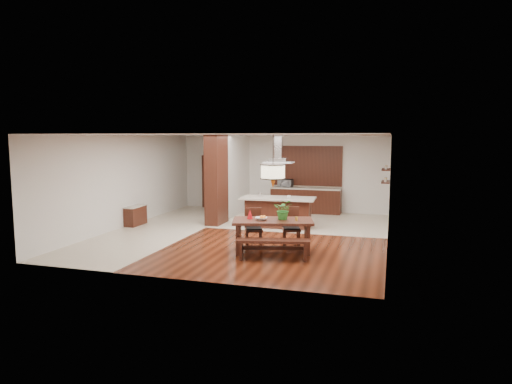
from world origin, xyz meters
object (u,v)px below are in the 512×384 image
(dining_table, at_px, (273,228))
(island_cup, at_px, (289,197))
(dining_chair_left, at_px, (254,228))
(kitchen_island, at_px, (278,212))
(hallway_console, at_px, (135,216))
(range_hood, at_px, (279,149))
(dining_bench, at_px, (273,250))
(foliage_plant, at_px, (284,210))
(pendant_lantern, at_px, (273,161))
(microwave, at_px, (285,183))
(dining_chair_right, at_px, (291,227))
(fruit_bowl, at_px, (261,219))

(dining_table, bearing_deg, island_cup, 94.91)
(dining_chair_left, distance_m, kitchen_island, 2.63)
(hallway_console, distance_m, range_hood, 5.07)
(hallway_console, xyz_separation_m, dining_bench, (5.28, -2.73, -0.08))
(hallway_console, bearing_deg, foliage_plant, -20.11)
(hallway_console, distance_m, pendant_lantern, 5.82)
(dining_table, bearing_deg, microwave, 100.09)
(dining_bench, distance_m, dining_chair_right, 1.41)
(dining_chair_left, distance_m, microwave, 5.65)
(dining_chair_left, distance_m, foliage_plant, 1.10)
(dining_chair_left, distance_m, island_cup, 2.58)
(dining_table, height_order, dining_chair_left, dining_chair_left)
(dining_chair_right, distance_m, range_hood, 3.22)
(foliage_plant, relative_size, fruit_bowl, 1.70)
(range_hood, bearing_deg, dining_chair_left, -90.17)
(pendant_lantern, height_order, island_cup, pendant_lantern)
(hallway_console, relative_size, island_cup, 7.83)
(hallway_console, distance_m, microwave, 5.72)
(dining_bench, height_order, pendant_lantern, pendant_lantern)
(dining_table, distance_m, foliage_plant, 0.54)
(hallway_console, height_order, foliage_plant, foliage_plant)
(hallway_console, xyz_separation_m, microwave, (4.02, 4.00, 0.78))
(dining_bench, distance_m, dining_chair_left, 1.41)
(kitchen_island, bearing_deg, island_cup, -23.29)
(foliage_plant, bearing_deg, kitchen_island, 106.15)
(dining_chair_right, height_order, range_hood, range_hood)
(hallway_console, distance_m, dining_chair_right, 5.58)
(dining_chair_left, distance_m, pendant_lantern, 1.91)
(dining_table, bearing_deg, range_hood, 101.32)
(range_hood, bearing_deg, hallway_console, -167.00)
(dining_table, xyz_separation_m, island_cup, (-0.25, 2.95, 0.40))
(dining_table, xyz_separation_m, dining_chair_left, (-0.63, 0.45, -0.10))
(hallway_console, bearing_deg, dining_chair_right, -14.02)
(microwave, bearing_deg, fruit_bowl, -76.11)
(dining_chair_left, height_order, island_cup, island_cup)
(hallway_console, distance_m, dining_bench, 5.94)
(dining_bench, relative_size, dining_chair_left, 1.73)
(dining_table, distance_m, kitchen_island, 3.15)
(dining_table, distance_m, microwave, 6.17)
(pendant_lantern, relative_size, microwave, 2.49)
(dining_chair_right, relative_size, range_hood, 1.13)
(dining_bench, distance_m, pendant_lantern, 2.13)
(dining_chair_right, bearing_deg, range_hood, 92.26)
(dining_chair_right, xyz_separation_m, pendant_lantern, (-0.32, -0.70, 1.74))
(dining_chair_left, distance_m, fruit_bowl, 0.77)
(foliage_plant, distance_m, island_cup, 2.90)
(dining_bench, bearing_deg, foliage_plant, 85.36)
(pendant_lantern, xyz_separation_m, range_hood, (-0.62, 3.09, 0.22))
(dining_bench, relative_size, dining_chair_right, 1.67)
(island_cup, bearing_deg, range_hood, 159.84)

